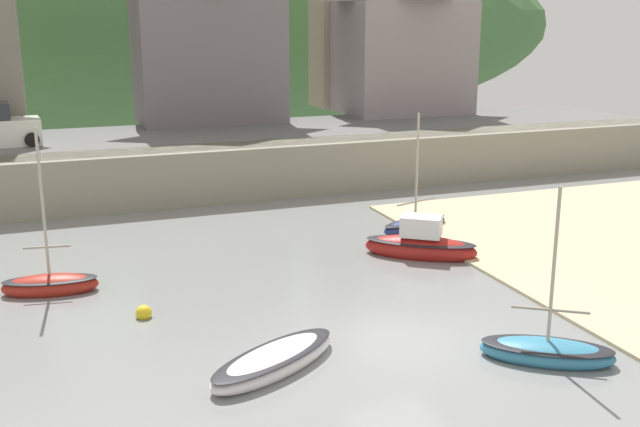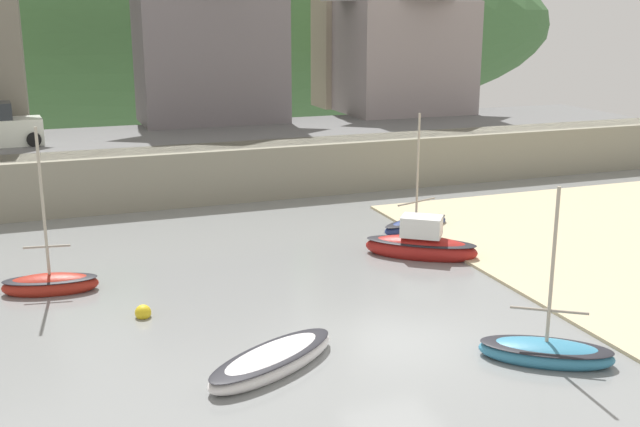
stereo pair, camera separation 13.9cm
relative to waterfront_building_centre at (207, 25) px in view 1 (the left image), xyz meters
The scene contains 10 objects.
quay_seawall 9.93m from the waterfront_building_centre, 95.95° to the right, with size 48.00×9.40×2.40m.
hillside_backdrop 30.02m from the waterfront_building_centre, 88.35° to the left, with size 80.00×44.00×20.00m.
waterfront_building_centre is the anchor object (origin of this frame).
waterfront_building_right 11.67m from the waterfront_building_centre, ahead, with size 7.51×5.77×8.80m.
sailboat_nearest_shore 20.55m from the waterfront_building_centre, 80.73° to the right, with size 3.94×3.38×1.66m.
sailboat_blue_trim 18.11m from the waterfront_building_centre, 74.30° to the right, with size 3.38×1.94×4.73m.
rowboat_small_beached 28.51m from the waterfront_building_centre, 85.52° to the right, with size 3.40×2.87×4.54m.
dinghy_open_wooden 26.95m from the waterfront_building_centre, 99.48° to the right, with size 4.12×3.11×0.67m.
sailboat_white_hull 21.68m from the waterfront_building_centre, 116.58° to the right, with size 2.99×1.51×5.24m.
mooring_buoy 23.51m from the waterfront_building_centre, 107.63° to the right, with size 0.45×0.45×0.45m.
Camera 1 is at (-8.34, -16.55, 8.32)m, focal length 43.11 mm.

